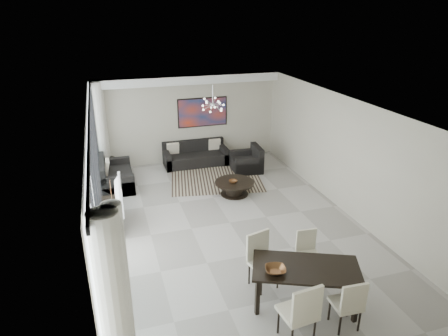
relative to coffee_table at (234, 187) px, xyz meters
name	(u,v)px	position (x,y,z in m)	size (l,w,h in m)	color
room_shell	(249,165)	(-0.16, -1.48, 1.23)	(6.00, 9.00, 2.90)	#A8A39B
window_wall	(102,182)	(-3.47, -1.48, 1.25)	(0.37, 8.95, 2.90)	silver
soffit	(188,80)	(-0.62, 2.82, 2.55)	(5.98, 0.40, 0.26)	white
painting	(203,112)	(-0.12, 2.99, 1.43)	(1.68, 0.04, 0.98)	red
chandelier	(213,105)	(-0.32, 1.02, 2.13)	(0.66, 0.66, 0.71)	silver
rug	(216,180)	(-0.21, 1.12, -0.21)	(2.71, 2.08, 0.01)	black
coffee_table	(234,187)	(0.00, 0.00, 0.00)	(1.10, 1.10, 0.38)	black
bowl_coffee	(233,182)	(-0.06, -0.06, 0.20)	(0.24, 0.24, 0.08)	brown
sofa_main	(195,157)	(-0.50, 2.59, 0.04)	(2.09, 0.85, 0.76)	black
loveseat	(115,177)	(-3.17, 1.57, 0.06)	(0.93, 1.66, 0.83)	black
armchair	(248,162)	(0.97, 1.57, 0.05)	(0.96, 1.00, 0.79)	black
side_table	(110,163)	(-3.26, 2.67, 0.11)	(0.36, 0.36, 0.50)	black
tv_console	(111,216)	(-3.38, -0.73, 0.01)	(0.41, 1.47, 0.46)	black
television	(115,195)	(-3.22, -0.78, 0.59)	(1.20, 0.16, 0.69)	gray
dining_table	(306,272)	(-0.25, -4.58, 0.46)	(2.04, 1.56, 0.76)	black
dining_chair_sw	(302,310)	(-0.75, -5.38, 0.43)	(0.56, 0.56, 1.12)	beige
dining_chair_se	(349,302)	(0.12, -5.34, 0.33)	(0.46, 0.46, 0.96)	beige
dining_chair_nw	(261,256)	(-0.78, -3.82, 0.39)	(0.60, 0.60, 1.06)	beige
dining_chair_ne	(307,249)	(0.23, -3.75, 0.29)	(0.44, 0.44, 0.89)	beige
bowl_dining	(275,270)	(-0.81, -4.54, 0.59)	(0.35, 0.35, 0.09)	brown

